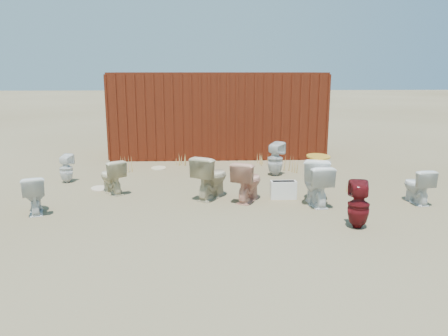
{
  "coord_description": "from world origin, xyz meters",
  "views": [
    {
      "loc": [
        -0.36,
        -7.86,
        2.43
      ],
      "look_at": [
        0.0,
        0.6,
        0.55
      ],
      "focal_mm": 35.0,
      "sensor_mm": 36.0,
      "label": 1
    }
  ],
  "objects_px": {
    "toilet_back_e": "(275,159)",
    "loose_tank": "(283,190)",
    "toilet_front_c": "(317,185)",
    "toilet_front_e": "(417,186)",
    "shipping_container": "(217,113)",
    "toilet_front_a": "(34,194)",
    "toilet_front_maroon": "(359,205)",
    "toilet_back_beige_left": "(112,176)",
    "toilet_back_beige_right": "(211,177)",
    "toilet_front_pink": "(248,181)",
    "toilet_back_a": "(66,169)",
    "toilet_back_yellowlid": "(317,179)"
  },
  "relations": [
    {
      "from": "toilet_front_a",
      "to": "toilet_back_e",
      "type": "bearing_deg",
      "value": -170.19
    },
    {
      "from": "toilet_front_c",
      "to": "loose_tank",
      "type": "xyz_separation_m",
      "value": [
        -0.54,
        0.44,
        -0.21
      ]
    },
    {
      "from": "shipping_container",
      "to": "toilet_back_e",
      "type": "bearing_deg",
      "value": -66.65
    },
    {
      "from": "toilet_back_beige_left",
      "to": "toilet_front_e",
      "type": "bearing_deg",
      "value": 136.27
    },
    {
      "from": "toilet_front_pink",
      "to": "toilet_back_a",
      "type": "relative_size",
      "value": 1.23
    },
    {
      "from": "toilet_back_beige_right",
      "to": "toilet_back_e",
      "type": "relative_size",
      "value": 1.06
    },
    {
      "from": "toilet_front_c",
      "to": "toilet_back_e",
      "type": "bearing_deg",
      "value": -86.52
    },
    {
      "from": "toilet_back_yellowlid",
      "to": "toilet_front_pink",
      "type": "bearing_deg",
      "value": 12.54
    },
    {
      "from": "toilet_front_c",
      "to": "toilet_back_e",
      "type": "relative_size",
      "value": 0.96
    },
    {
      "from": "toilet_front_pink",
      "to": "shipping_container",
      "type": "bearing_deg",
      "value": -58.18
    },
    {
      "from": "toilet_front_c",
      "to": "toilet_front_maroon",
      "type": "relative_size",
      "value": 1.02
    },
    {
      "from": "shipping_container",
      "to": "toilet_front_maroon",
      "type": "bearing_deg",
      "value": -72.84
    },
    {
      "from": "toilet_back_beige_left",
      "to": "toilet_back_e",
      "type": "height_order",
      "value": "toilet_back_e"
    },
    {
      "from": "toilet_back_yellowlid",
      "to": "toilet_back_a",
      "type": "bearing_deg",
      "value": -1.15
    },
    {
      "from": "toilet_front_maroon",
      "to": "toilet_back_beige_left",
      "type": "relative_size",
      "value": 1.08
    },
    {
      "from": "toilet_front_e",
      "to": "toilet_back_e",
      "type": "height_order",
      "value": "toilet_back_e"
    },
    {
      "from": "toilet_front_a",
      "to": "toilet_front_c",
      "type": "bearing_deg",
      "value": 163.19
    },
    {
      "from": "toilet_front_pink",
      "to": "toilet_front_maroon",
      "type": "bearing_deg",
      "value": 162.84
    },
    {
      "from": "toilet_front_pink",
      "to": "toilet_back_beige_left",
      "type": "bearing_deg",
      "value": 13.49
    },
    {
      "from": "toilet_back_beige_right",
      "to": "toilet_back_e",
      "type": "distance_m",
      "value": 2.4
    },
    {
      "from": "toilet_back_beige_right",
      "to": "toilet_back_yellowlid",
      "type": "height_order",
      "value": "toilet_back_yellowlid"
    },
    {
      "from": "toilet_back_yellowlid",
      "to": "shipping_container",
      "type": "bearing_deg",
      "value": -54.58
    },
    {
      "from": "loose_tank",
      "to": "toilet_front_c",
      "type": "bearing_deg",
      "value": -38.72
    },
    {
      "from": "shipping_container",
      "to": "toilet_front_a",
      "type": "distance_m",
      "value": 6.59
    },
    {
      "from": "toilet_front_pink",
      "to": "toilet_back_yellowlid",
      "type": "relative_size",
      "value": 0.91
    },
    {
      "from": "toilet_front_maroon",
      "to": "toilet_back_beige_right",
      "type": "relative_size",
      "value": 0.89
    },
    {
      "from": "shipping_container",
      "to": "toilet_back_beige_right",
      "type": "relative_size",
      "value": 7.04
    },
    {
      "from": "toilet_front_e",
      "to": "loose_tank",
      "type": "height_order",
      "value": "toilet_front_e"
    },
    {
      "from": "toilet_back_beige_left",
      "to": "loose_tank",
      "type": "height_order",
      "value": "toilet_back_beige_left"
    },
    {
      "from": "toilet_front_c",
      "to": "loose_tank",
      "type": "relative_size",
      "value": 1.53
    },
    {
      "from": "toilet_front_c",
      "to": "toilet_back_a",
      "type": "height_order",
      "value": "toilet_front_c"
    },
    {
      "from": "shipping_container",
      "to": "toilet_back_beige_left",
      "type": "relative_size",
      "value": 8.56
    },
    {
      "from": "toilet_front_e",
      "to": "toilet_back_a",
      "type": "height_order",
      "value": "toilet_front_e"
    },
    {
      "from": "toilet_front_pink",
      "to": "toilet_front_maroon",
      "type": "height_order",
      "value": "toilet_front_pink"
    },
    {
      "from": "shipping_container",
      "to": "toilet_front_pink",
      "type": "relative_size",
      "value": 7.67
    },
    {
      "from": "toilet_front_e",
      "to": "toilet_back_yellowlid",
      "type": "relative_size",
      "value": 0.78
    },
    {
      "from": "toilet_front_pink",
      "to": "toilet_front_c",
      "type": "height_order",
      "value": "toilet_front_pink"
    },
    {
      "from": "toilet_front_c",
      "to": "toilet_front_pink",
      "type": "bearing_deg",
      "value": -20.22
    },
    {
      "from": "toilet_front_e",
      "to": "loose_tank",
      "type": "bearing_deg",
      "value": -15.83
    },
    {
      "from": "toilet_front_a",
      "to": "toilet_back_yellowlid",
      "type": "xyz_separation_m",
      "value": [
        5.1,
        0.48,
        0.09
      ]
    },
    {
      "from": "toilet_front_e",
      "to": "toilet_back_beige_right",
      "type": "xyz_separation_m",
      "value": [
        -3.86,
        0.5,
        0.09
      ]
    },
    {
      "from": "toilet_back_e",
      "to": "loose_tank",
      "type": "xyz_separation_m",
      "value": [
        -0.15,
        -1.94,
        -0.23
      ]
    },
    {
      "from": "toilet_front_e",
      "to": "toilet_back_e",
      "type": "distance_m",
      "value": 3.28
    },
    {
      "from": "toilet_front_c",
      "to": "toilet_front_e",
      "type": "height_order",
      "value": "toilet_front_c"
    },
    {
      "from": "toilet_front_pink",
      "to": "toilet_back_beige_right",
      "type": "xyz_separation_m",
      "value": [
        -0.69,
        0.23,
        0.04
      ]
    },
    {
      "from": "toilet_back_a",
      "to": "loose_tank",
      "type": "height_order",
      "value": "toilet_back_a"
    },
    {
      "from": "toilet_front_c",
      "to": "toilet_back_beige_right",
      "type": "relative_size",
      "value": 0.9
    },
    {
      "from": "toilet_back_a",
      "to": "toilet_front_e",
      "type": "bearing_deg",
      "value": -179.75
    },
    {
      "from": "toilet_back_beige_left",
      "to": "loose_tank",
      "type": "bearing_deg",
      "value": 136.36
    },
    {
      "from": "shipping_container",
      "to": "toilet_front_maroon",
      "type": "xyz_separation_m",
      "value": [
        2.03,
        -6.59,
        -0.82
      ]
    }
  ]
}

